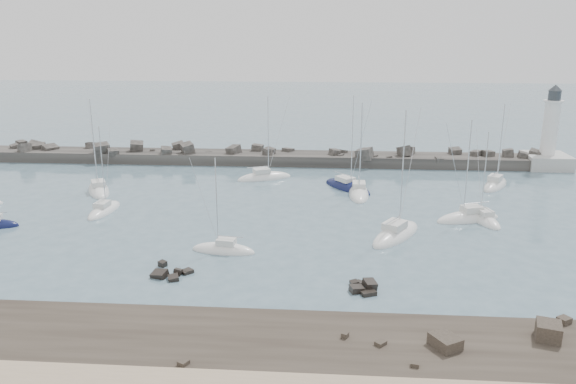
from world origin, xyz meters
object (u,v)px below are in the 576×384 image
Objects in this scene: lighthouse at (548,150)px; sailboat_3 at (104,211)px; sailboat_1 at (99,191)px; sailboat_9 at (468,219)px; sailboat_10 at (483,220)px; sailboat_5 at (224,250)px; sailboat_7 at (396,235)px; sailboat_4 at (264,178)px; sailboat_8 at (347,187)px; sailboat_6 at (359,194)px; sailboat_12 at (495,186)px.

lighthouse is 1.23× the size of sailboat_3.
sailboat_9 is (50.13, -9.07, 0.01)m from sailboat_1.
sailboat_1 reaches higher than sailboat_9.
sailboat_1 is 52.69m from sailboat_10.
sailboat_3 reaches higher than sailboat_5.
sailboat_9 is 1.14× the size of sailboat_10.
sailboat_7 reaches higher than sailboat_5.
sailboat_4 is 32.55m from sailboat_9.
sailboat_1 reaches higher than sailboat_4.
sailboat_8 is (31.37, 13.46, 0.01)m from sailboat_3.
sailboat_6 reaches higher than sailboat_12.
sailboat_6 is at bearing 55.87° from sailboat_5.
sailboat_1 is at bearing -164.08° from lighthouse.
sailboat_6 is at bearing 141.42° from sailboat_9.
sailboat_12 is (17.08, 22.34, 0.00)m from sailboat_7.
sailboat_4 is 30.09m from sailboat_7.
sailboat_9 reaches higher than sailboat_10.
sailboat_1 is 36.05m from sailboat_8.
lighthouse is 37.47m from sailboat_6.
lighthouse is 1.33× the size of sailboat_5.
sailboat_7 is at bearing -127.39° from sailboat_12.
sailboat_4 is 0.98× the size of sailboat_6.
sailboat_5 is at bearing -118.07° from sailboat_8.
sailboat_10 is 0.89× the size of sailboat_12.
sailboat_4 reaches higher than sailboat_10.
lighthouse is 45.75m from sailboat_7.
sailboat_1 reaches higher than sailboat_10.
sailboat_10 is at bearing 29.50° from sailboat_7.
sailboat_8 is (12.80, -4.56, -0.01)m from sailboat_4.
sailboat_6 is 3.55m from sailboat_8.
sailboat_7 reaches higher than sailboat_4.
sailboat_1 is at bearing -173.18° from sailboat_12.
lighthouse reaches higher than sailboat_10.
sailboat_10 is at bearing -121.51° from lighthouse.
sailboat_9 is (-19.52, -28.93, -2.94)m from lighthouse.
lighthouse is 1.09× the size of sailboat_9.
sailboat_3 is 47.48m from sailboat_10.
sailboat_8 reaches higher than sailboat_12.
sailboat_4 is at bearing -166.78° from lighthouse.
lighthouse is 1.24× the size of sailboat_10.
sailboat_4 reaches higher than sailboat_12.
lighthouse is 34.09m from sailboat_10.
sailboat_6 is 1.05× the size of sailboat_9.
lighthouse is 62.92m from sailboat_5.
sailboat_5 is at bearing -162.53° from sailboat_7.
sailboat_12 is at bearing 52.61° from sailboat_7.
sailboat_1 is 37.34m from sailboat_6.
sailboat_4 is at bearing 176.73° from sailboat_12.
sailboat_3 is 34.47m from sailboat_6.
sailboat_9 is at bearing 0.06° from sailboat_3.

